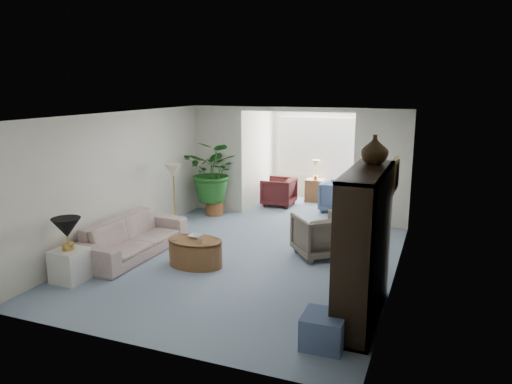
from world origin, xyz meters
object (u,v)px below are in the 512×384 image
at_px(floor_lamp, 173,171).
at_px(sofa, 133,237).
at_px(coffee_bowl, 195,236).
at_px(plant_pot, 215,208).
at_px(end_table, 70,265).
at_px(ottoman, 324,330).
at_px(entertainment_cabinet, 364,246).
at_px(sunroom_chair_maroon, 279,192).
at_px(side_table_dark, 362,241).
at_px(coffee_table, 195,253).
at_px(sunroom_chair_blue, 338,196).
at_px(wingback_chair, 319,235).
at_px(framed_picture, 396,175).
at_px(sunroom_table, 315,190).
at_px(table_lamp, 67,228).
at_px(cabinet_urn, 374,149).
at_px(coffee_cup, 200,240).

bearing_deg(floor_lamp, sofa, -85.93).
xyz_separation_m(coffee_bowl, plant_pot, (-1.09, 2.95, -0.32)).
relative_size(end_table, ottoman, 1.05).
relative_size(entertainment_cabinet, sunroom_chair_maroon, 2.53).
bearing_deg(coffee_bowl, side_table_dark, 28.66).
xyz_separation_m(sofa, coffee_table, (1.28, -0.05, -0.11)).
relative_size(end_table, sunroom_chair_blue, 0.64).
bearing_deg(wingback_chair, coffee_table, -5.68).
xyz_separation_m(entertainment_cabinet, sunroom_chair_blue, (-1.44, 5.30, -0.62)).
height_order(entertainment_cabinet, plant_pot, entertainment_cabinet).
bearing_deg(side_table_dark, entertainment_cabinet, -80.95).
distance_m(framed_picture, wingback_chair, 2.04).
distance_m(end_table, side_table_dark, 4.89).
height_order(side_table_dark, sunroom_table, sunroom_table).
xyz_separation_m(coffee_table, entertainment_cabinet, (2.90, -0.87, 0.76)).
xyz_separation_m(end_table, floor_lamp, (0.08, 2.99, 0.99)).
bearing_deg(sofa, plant_pot, -1.49).
relative_size(coffee_table, ottoman, 1.96).
bearing_deg(table_lamp, entertainment_cabinet, 5.57).
distance_m(cabinet_urn, ottoman, 2.40).
xyz_separation_m(coffee_cup, entertainment_cabinet, (2.75, -0.77, 0.49)).
bearing_deg(coffee_bowl, plant_pot, 110.38).
xyz_separation_m(table_lamp, cabinet_urn, (4.39, 0.93, 1.29)).
distance_m(sofa, side_table_dark, 4.08).
bearing_deg(end_table, sofa, 81.57).
xyz_separation_m(sunroom_chair_maroon, sunroom_table, (0.75, 0.75, -0.06)).
relative_size(wingback_chair, sunroom_table, 1.43).
height_order(cabinet_urn, ottoman, cabinet_urn).
distance_m(sofa, floor_lamp, 1.88).
relative_size(framed_picture, sunroom_table, 0.86).
relative_size(side_table_dark, sunroom_chair_blue, 0.69).
xyz_separation_m(cabinet_urn, plant_pot, (-4.05, 3.42, -1.99)).
bearing_deg(coffee_table, wingback_chair, 33.49).
xyz_separation_m(coffee_table, side_table_dark, (2.52, 1.51, 0.05)).
bearing_deg(table_lamp, coffee_bowl, 44.29).
bearing_deg(floor_lamp, coffee_bowl, -49.67).
xyz_separation_m(ottoman, plant_pot, (-3.76, 4.77, -0.03)).
bearing_deg(entertainment_cabinet, coffee_table, 163.31).
relative_size(floor_lamp, wingback_chair, 0.43).
xyz_separation_m(coffee_cup, side_table_dark, (2.37, 1.61, -0.22)).
bearing_deg(framed_picture, sofa, -175.87).
relative_size(sofa, ottoman, 4.68).
distance_m(end_table, floor_lamp, 3.15).
xyz_separation_m(coffee_bowl, wingback_chair, (1.87, 1.11, -0.10)).
height_order(coffee_table, side_table_dark, side_table_dark).
xyz_separation_m(framed_picture, cabinet_urn, (-0.23, -0.74, 0.45)).
relative_size(floor_lamp, coffee_table, 0.38).
height_order(coffee_cup, cabinet_urn, cabinet_urn).
distance_m(side_table_dark, plant_pot, 3.98).
distance_m(table_lamp, coffee_bowl, 2.04).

